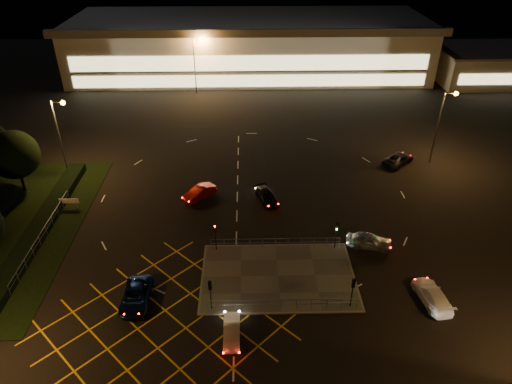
{
  "coord_description": "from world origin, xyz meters",
  "views": [
    {
      "loc": [
        -0.82,
        -34.02,
        29.51
      ],
      "look_at": [
        0.2,
        9.84,
        2.0
      ],
      "focal_mm": 32.0,
      "sensor_mm": 36.0,
      "label": 1
    }
  ],
  "objects_px": {
    "signal_se": "(353,287)",
    "car_approach_white": "(432,295)",
    "car_circ_red": "(199,193)",
    "car_right_silver": "(369,241)",
    "car_queue_white": "(232,332)",
    "signal_ne": "(337,230)",
    "car_far_dkgrey": "(267,196)",
    "signal_sw": "(210,289)",
    "car_left_blue": "(136,296)",
    "signal_nw": "(215,232)",
    "car_east_grey": "(398,159)"
  },
  "relations": [
    {
      "from": "signal_se",
      "to": "car_approach_white",
      "type": "xyz_separation_m",
      "value": [
        7.27,
        0.55,
        -1.65
      ]
    },
    {
      "from": "car_circ_red",
      "to": "car_approach_white",
      "type": "xyz_separation_m",
      "value": [
        21.75,
        -17.36,
        0.0
      ]
    },
    {
      "from": "car_right_silver",
      "to": "car_queue_white",
      "type": "bearing_deg",
      "value": 141.96
    },
    {
      "from": "car_queue_white",
      "to": "car_right_silver",
      "type": "distance_m",
      "value": 17.71
    },
    {
      "from": "signal_ne",
      "to": "car_approach_white",
      "type": "xyz_separation_m",
      "value": [
        7.27,
        -7.44,
        -1.65
      ]
    },
    {
      "from": "car_queue_white",
      "to": "car_far_dkgrey",
      "type": "distance_m",
      "value": 20.4
    },
    {
      "from": "signal_sw",
      "to": "car_left_blue",
      "type": "distance_m",
      "value": 6.9
    },
    {
      "from": "signal_ne",
      "to": "car_queue_white",
      "type": "xyz_separation_m",
      "value": [
        -10.19,
        -10.99,
        -1.76
      ]
    },
    {
      "from": "signal_se",
      "to": "signal_ne",
      "type": "xyz_separation_m",
      "value": [
        0.0,
        7.99,
        0.0
      ]
    },
    {
      "from": "signal_sw",
      "to": "car_far_dkgrey",
      "type": "relative_size",
      "value": 0.73
    },
    {
      "from": "signal_nw",
      "to": "signal_ne",
      "type": "height_order",
      "value": "same"
    },
    {
      "from": "car_east_grey",
      "to": "car_far_dkgrey",
      "type": "bearing_deg",
      "value": 73.34
    },
    {
      "from": "signal_sw",
      "to": "car_approach_white",
      "type": "distance_m",
      "value": 19.35
    },
    {
      "from": "car_queue_white",
      "to": "car_circ_red",
      "type": "bearing_deg",
      "value": 101.13
    },
    {
      "from": "car_queue_white",
      "to": "car_circ_red",
      "type": "relative_size",
      "value": 0.85
    },
    {
      "from": "car_far_dkgrey",
      "to": "car_east_grey",
      "type": "height_order",
      "value": "car_east_grey"
    },
    {
      "from": "signal_sw",
      "to": "signal_se",
      "type": "relative_size",
      "value": 1.0
    },
    {
      "from": "signal_ne",
      "to": "car_circ_red",
      "type": "distance_m",
      "value": 17.63
    },
    {
      "from": "car_queue_white",
      "to": "car_east_grey",
      "type": "xyz_separation_m",
      "value": [
        21.79,
        28.8,
        0.09
      ]
    },
    {
      "from": "car_right_silver",
      "to": "signal_se",
      "type": "bearing_deg",
      "value": 169.55
    },
    {
      "from": "signal_sw",
      "to": "signal_nw",
      "type": "relative_size",
      "value": 1.0
    },
    {
      "from": "signal_nw",
      "to": "car_far_dkgrey",
      "type": "relative_size",
      "value": 0.73
    },
    {
      "from": "car_far_dkgrey",
      "to": "car_approach_white",
      "type": "bearing_deg",
      "value": -68.96
    },
    {
      "from": "signal_ne",
      "to": "car_left_blue",
      "type": "height_order",
      "value": "signal_ne"
    },
    {
      "from": "signal_se",
      "to": "car_circ_red",
      "type": "relative_size",
      "value": 0.73
    },
    {
      "from": "signal_nw",
      "to": "car_circ_red",
      "type": "xyz_separation_m",
      "value": [
        -2.48,
        9.93,
        -1.65
      ]
    },
    {
      "from": "car_queue_white",
      "to": "signal_se",
      "type": "bearing_deg",
      "value": 15.99
    },
    {
      "from": "signal_sw",
      "to": "car_far_dkgrey",
      "type": "distance_m",
      "value": 18.01
    },
    {
      "from": "signal_nw",
      "to": "car_queue_white",
      "type": "xyz_separation_m",
      "value": [
        1.81,
        -10.99,
        -1.76
      ]
    },
    {
      "from": "signal_nw",
      "to": "signal_ne",
      "type": "distance_m",
      "value": 12.0
    },
    {
      "from": "car_left_blue",
      "to": "car_approach_white",
      "type": "relative_size",
      "value": 1.03
    },
    {
      "from": "car_left_blue",
      "to": "car_approach_white",
      "type": "height_order",
      "value": "car_approach_white"
    },
    {
      "from": "car_east_grey",
      "to": "signal_sw",
      "type": "bearing_deg",
      "value": 95.14
    },
    {
      "from": "car_approach_white",
      "to": "signal_sw",
      "type": "bearing_deg",
      "value": -6.24
    },
    {
      "from": "signal_nw",
      "to": "car_right_silver",
      "type": "relative_size",
      "value": 0.7
    },
    {
      "from": "car_queue_white",
      "to": "car_left_blue",
      "type": "xyz_separation_m",
      "value": [
        -8.42,
        4.07,
        0.1
      ]
    },
    {
      "from": "signal_ne",
      "to": "car_far_dkgrey",
      "type": "distance_m",
      "value": 11.3
    },
    {
      "from": "signal_ne",
      "to": "car_right_silver",
      "type": "distance_m",
      "value": 3.85
    },
    {
      "from": "signal_nw",
      "to": "car_left_blue",
      "type": "xyz_separation_m",
      "value": [
        -6.61,
        -6.92,
        -1.66
      ]
    },
    {
      "from": "signal_sw",
      "to": "car_circ_red",
      "type": "height_order",
      "value": "signal_sw"
    },
    {
      "from": "signal_nw",
      "to": "car_left_blue",
      "type": "relative_size",
      "value": 0.62
    },
    {
      "from": "signal_sw",
      "to": "car_left_blue",
      "type": "bearing_deg",
      "value": -9.16
    },
    {
      "from": "car_queue_white",
      "to": "car_right_silver",
      "type": "height_order",
      "value": "car_right_silver"
    },
    {
      "from": "signal_sw",
      "to": "car_right_silver",
      "type": "relative_size",
      "value": 0.7
    },
    {
      "from": "car_circ_red",
      "to": "car_right_silver",
      "type": "bearing_deg",
      "value": 16.98
    },
    {
      "from": "signal_sw",
      "to": "signal_nw",
      "type": "bearing_deg",
      "value": -90.0
    },
    {
      "from": "car_left_blue",
      "to": "signal_se",
      "type": "bearing_deg",
      "value": -4.1
    },
    {
      "from": "car_left_blue",
      "to": "car_right_silver",
      "type": "bearing_deg",
      "value": 17.1
    },
    {
      "from": "signal_ne",
      "to": "car_right_silver",
      "type": "height_order",
      "value": "signal_ne"
    },
    {
      "from": "car_queue_white",
      "to": "car_approach_white",
      "type": "height_order",
      "value": "car_approach_white"
    }
  ]
}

